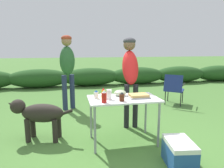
{
  "coord_description": "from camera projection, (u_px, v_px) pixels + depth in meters",
  "views": [
    {
      "loc": [
        -0.81,
        -2.95,
        1.51
      ],
      "look_at": [
        -0.09,
        0.43,
        0.89
      ],
      "focal_mm": 32.0,
      "sensor_mm": 36.0,
      "label": 1
    }
  ],
  "objects": [
    {
      "name": "ground_plane",
      "position": [
        123.0,
        142.0,
        3.27
      ],
      "size": [
        60.0,
        60.0,
        0.0
      ],
      "primitive_type": "plane",
      "color": "#477533"
    },
    {
      "name": "shrub_hedge",
      "position": [
        91.0,
        77.0,
        8.12
      ],
      "size": [
        14.4,
        0.9,
        0.72
      ],
      "color": "#234C1E",
      "rests_on": "ground"
    },
    {
      "name": "folding_table",
      "position": [
        123.0,
        103.0,
        3.15
      ],
      "size": [
        1.1,
        0.64,
        0.74
      ],
      "color": "white",
      "rests_on": "ground"
    },
    {
      "name": "food_tray",
      "position": [
        139.0,
        96.0,
        3.16
      ],
      "size": [
        0.32,
        0.25,
        0.06
      ],
      "color": "#9E9EA3",
      "rests_on": "folding_table"
    },
    {
      "name": "plate_stack",
      "position": [
        105.0,
        95.0,
        3.26
      ],
      "size": [
        0.21,
        0.21,
        0.02
      ],
      "primitive_type": "cylinder",
      "color": "white",
      "rests_on": "folding_table"
    },
    {
      "name": "mixing_bowl",
      "position": [
        120.0,
        93.0,
        3.27
      ],
      "size": [
        0.2,
        0.2,
        0.1
      ],
      "primitive_type": "ellipsoid",
      "color": "#ADBC99",
      "rests_on": "folding_table"
    },
    {
      "name": "paper_cup_stack",
      "position": [
        109.0,
        95.0,
        3.04
      ],
      "size": [
        0.08,
        0.08,
        0.15
      ],
      "primitive_type": "cylinder",
      "color": "white",
      "rests_on": "folding_table"
    },
    {
      "name": "mayo_bottle",
      "position": [
        96.0,
        94.0,
        3.1
      ],
      "size": [
        0.07,
        0.07,
        0.13
      ],
      "color": "silver",
      "rests_on": "folding_table"
    },
    {
      "name": "mustard_bottle",
      "position": [
        103.0,
        93.0,
        3.11
      ],
      "size": [
        0.06,
        0.06,
        0.17
      ],
      "color": "yellow",
      "rests_on": "folding_table"
    },
    {
      "name": "ketchup_bottle",
      "position": [
        104.0,
        97.0,
        2.86
      ],
      "size": [
        0.07,
        0.07,
        0.19
      ],
      "color": "red",
      "rests_on": "folding_table"
    },
    {
      "name": "bbq_sauce_bottle",
      "position": [
        122.0,
        97.0,
        2.94
      ],
      "size": [
        0.08,
        0.08,
        0.14
      ],
      "color": "#562314",
      "rests_on": "folding_table"
    },
    {
      "name": "standing_person_in_dark_puffer",
      "position": [
        130.0,
        69.0,
        3.81
      ],
      "size": [
        0.35,
        0.49,
        1.71
      ],
      "rotation": [
        0.0,
        0.0,
        -0.1
      ],
      "color": "black",
      "rests_on": "ground"
    },
    {
      "name": "standing_person_in_red_jacket",
      "position": [
        67.0,
        64.0,
        4.84
      ],
      "size": [
        0.47,
        0.43,
        1.82
      ],
      "rotation": [
        0.0,
        0.0,
        0.51
      ],
      "color": "#232D4C",
      "rests_on": "ground"
    },
    {
      "name": "dog",
      "position": [
        39.0,
        114.0,
        3.28
      ],
      "size": [
        1.08,
        0.47,
        0.69
      ],
      "rotation": [
        0.0,
        0.0,
        1.32
      ],
      "color": "#28231E",
      "rests_on": "ground"
    },
    {
      "name": "camp_chair_green_behind_table",
      "position": [
        174.0,
        88.0,
        5.32
      ],
      "size": [
        0.72,
        0.75,
        0.83
      ],
      "rotation": [
        0.0,
        0.0,
        -0.66
      ],
      "color": "navy",
      "rests_on": "ground"
    },
    {
      "name": "cooler_box",
      "position": [
        179.0,
        153.0,
        2.59
      ],
      "size": [
        0.39,
        0.52,
        0.34
      ],
      "rotation": [
        0.0,
        0.0,
        4.56
      ],
      "color": "#234C93",
      "rests_on": "ground"
    }
  ]
}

